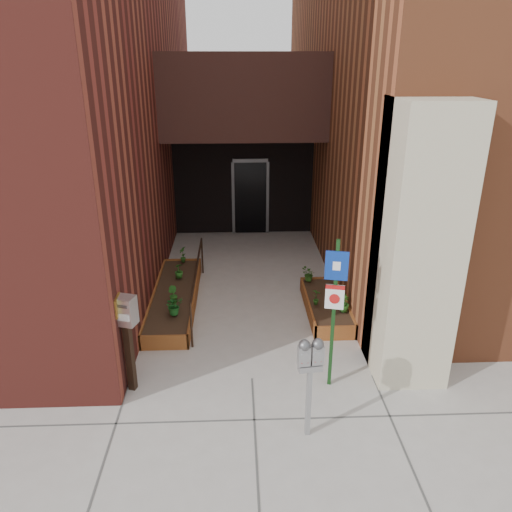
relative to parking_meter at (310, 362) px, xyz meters
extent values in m
plane|color=#9E9991|center=(-0.73, 1.31, -1.19)|extent=(80.00, 80.00, 0.00)
cube|color=#9A4D2C|center=(5.27, 8.46, 3.81)|extent=(8.00, 13.70, 10.00)
cube|color=#C5B797|center=(1.82, 1.51, 1.01)|extent=(1.10, 1.20, 4.40)
cube|color=black|center=(-0.73, 7.31, 2.81)|extent=(4.20, 2.00, 2.00)
cube|color=black|center=(-0.73, 8.71, 0.31)|extent=(4.00, 0.30, 3.00)
cube|color=black|center=(-0.53, 8.53, -0.14)|extent=(0.90, 0.06, 2.10)
cube|color=#B79338|center=(-2.72, 1.11, 0.31)|extent=(0.04, 0.30, 0.30)
cube|color=brown|center=(-2.28, 2.23, -1.04)|extent=(0.90, 0.04, 0.30)
cube|color=brown|center=(-2.28, 5.79, -1.04)|extent=(0.90, 0.04, 0.30)
cube|color=brown|center=(-2.71, 4.01, -1.04)|extent=(0.04, 3.60, 0.30)
cube|color=brown|center=(-1.85, 4.01, -1.04)|extent=(0.04, 3.60, 0.30)
cube|color=black|center=(-2.28, 4.01, -1.06)|extent=(0.82, 3.52, 0.26)
cube|color=brown|center=(0.87, 2.43, -1.04)|extent=(0.80, 0.04, 0.30)
cube|color=brown|center=(0.87, 4.59, -1.04)|extent=(0.80, 0.04, 0.30)
cube|color=brown|center=(0.49, 3.51, -1.04)|extent=(0.04, 2.20, 0.30)
cube|color=brown|center=(1.25, 3.51, -1.04)|extent=(0.04, 2.20, 0.30)
cube|color=black|center=(0.87, 3.51, -1.06)|extent=(0.72, 2.12, 0.26)
cylinder|color=black|center=(-1.78, 2.31, -0.74)|extent=(0.04, 0.04, 0.90)
cylinder|color=black|center=(-1.78, 5.61, -0.74)|extent=(0.04, 0.04, 0.90)
cylinder|color=black|center=(-1.78, 3.96, -0.31)|extent=(0.04, 3.30, 0.04)
cube|color=#949396|center=(0.00, 0.00, -0.66)|extent=(0.07, 0.07, 1.06)
cube|color=#949396|center=(0.00, 0.00, -0.08)|extent=(0.33, 0.17, 0.09)
cube|color=#949396|center=(-0.09, -0.01, 0.11)|extent=(0.17, 0.13, 0.28)
sphere|color=#59595B|center=(-0.09, -0.01, 0.27)|extent=(0.16, 0.16, 0.16)
cube|color=white|center=(-0.08, -0.07, 0.13)|extent=(0.10, 0.02, 0.05)
cube|color=#B21414|center=(-0.08, -0.07, 0.05)|extent=(0.10, 0.02, 0.03)
cube|color=#949396|center=(0.09, 0.01, 0.11)|extent=(0.17, 0.13, 0.28)
sphere|color=#59595B|center=(0.09, 0.01, 0.27)|extent=(0.16, 0.16, 0.16)
cube|color=white|center=(0.10, -0.04, 0.13)|extent=(0.10, 0.02, 0.05)
cube|color=#B21414|center=(0.10, -0.04, 0.05)|extent=(0.10, 0.02, 0.03)
cube|color=#143714|center=(0.51, 1.13, 0.05)|extent=(0.07, 0.07, 2.49)
cube|color=navy|center=(0.50, 1.10, 0.90)|extent=(0.34, 0.10, 0.45)
cube|color=white|center=(0.50, 1.09, 0.90)|extent=(0.11, 0.04, 0.14)
cube|color=white|center=(0.50, 1.10, 0.39)|extent=(0.28, 0.09, 0.40)
cube|color=#B21414|center=(0.50, 1.09, 0.56)|extent=(0.28, 0.08, 0.07)
cylinder|color=#B21414|center=(0.50, 1.08, 0.37)|extent=(0.16, 0.05, 0.16)
cube|color=black|center=(-2.63, 1.13, -0.59)|extent=(0.14, 0.14, 1.19)
cube|color=silver|center=(-2.63, 1.13, 0.22)|extent=(0.38, 0.32, 0.45)
cube|color=#59595B|center=(-2.67, 1.01, 0.35)|extent=(0.23, 0.08, 0.04)
cube|color=white|center=(-2.67, 1.01, 0.16)|extent=(0.25, 0.09, 0.11)
imported|color=#1C6321|center=(-2.16, 3.02, -0.70)|extent=(0.45, 0.45, 0.37)
imported|color=#1F5518|center=(-2.24, 3.49, -0.71)|extent=(0.28, 0.28, 0.36)
imported|color=#235D1A|center=(-2.25, 4.71, -0.72)|extent=(0.26, 0.26, 0.33)
imported|color=#255D1A|center=(-2.25, 5.61, -0.69)|extent=(0.24, 0.24, 0.39)
imported|color=#205117|center=(1.12, 3.00, -0.71)|extent=(0.28, 0.28, 0.36)
imported|color=#225317|center=(0.62, 3.30, -0.72)|extent=(0.25, 0.25, 0.34)
imported|color=#2A5C1A|center=(0.62, 4.41, -0.73)|extent=(0.40, 0.40, 0.32)
camera|label=1|loc=(-0.94, -5.51, 3.77)|focal=35.00mm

